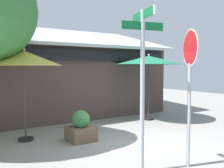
# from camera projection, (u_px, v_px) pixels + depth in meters

# --- Properties ---
(ground_plane) EXTENTS (28.00, 28.00, 0.10)m
(ground_plane) POSITION_uv_depth(u_px,v_px,m) (138.00, 144.00, 7.35)
(ground_plane) COLOR gray
(cafe_building) EXTENTS (9.65, 4.86, 4.19)m
(cafe_building) POSITION_uv_depth(u_px,v_px,m) (56.00, 80.00, 11.66)
(cafe_building) COLOR #473833
(cafe_building) RESTS_ON ground
(street_sign_post) EXTENTS (0.88, 0.94, 3.26)m
(street_sign_post) POSITION_uv_depth(u_px,v_px,m) (143.00, 74.00, 5.12)
(street_sign_post) COLOR #A8AAB2
(street_sign_post) RESTS_ON ground
(stop_sign) EXTENTS (0.36, 0.69, 2.92)m
(stop_sign) POSITION_uv_depth(u_px,v_px,m) (190.00, 72.00, 5.40)
(stop_sign) COLOR #A8AAB2
(stop_sign) RESTS_ON ground
(patio_umbrella_mustard_left) EXTENTS (2.15, 2.15, 2.67)m
(patio_umbrella_mustard_left) POSITION_uv_depth(u_px,v_px,m) (24.00, 59.00, 7.36)
(patio_umbrella_mustard_left) COLOR black
(patio_umbrella_mustard_left) RESTS_ON ground
(patio_umbrella_forest_green_center) EXTENTS (2.67, 2.67, 2.66)m
(patio_umbrella_forest_green_center) POSITION_uv_depth(u_px,v_px,m) (149.00, 60.00, 10.36)
(patio_umbrella_forest_green_center) COLOR black
(patio_umbrella_forest_green_center) RESTS_ON ground
(sidewalk_planter) EXTENTS (0.74, 0.74, 0.89)m
(sidewalk_planter) POSITION_uv_depth(u_px,v_px,m) (81.00, 128.00, 7.48)
(sidewalk_planter) COLOR brown
(sidewalk_planter) RESTS_ON ground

